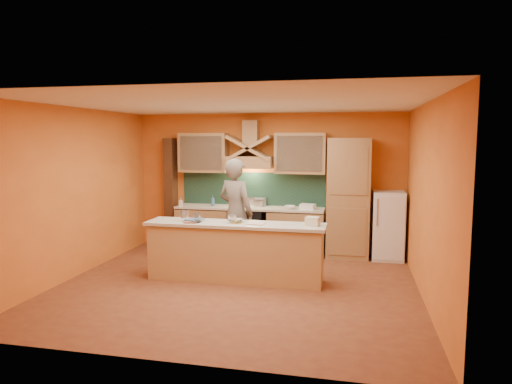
% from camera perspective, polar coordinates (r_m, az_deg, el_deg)
% --- Properties ---
extents(floor, '(5.50, 5.00, 0.01)m').
position_cam_1_polar(floor, '(7.25, -2.45, -11.69)').
color(floor, brown).
rests_on(floor, ground).
extents(ceiling, '(5.50, 5.00, 0.01)m').
position_cam_1_polar(ceiling, '(6.90, -2.56, 10.97)').
color(ceiling, white).
rests_on(ceiling, wall_back).
extents(wall_back, '(5.50, 0.02, 2.80)m').
position_cam_1_polar(wall_back, '(9.36, 1.39, 1.23)').
color(wall_back, orange).
rests_on(wall_back, floor).
extents(wall_front, '(5.50, 0.02, 2.80)m').
position_cam_1_polar(wall_front, '(4.59, -10.48, -4.45)').
color(wall_front, orange).
rests_on(wall_front, floor).
extents(wall_left, '(0.02, 5.00, 2.80)m').
position_cam_1_polar(wall_left, '(8.08, -21.71, -0.08)').
color(wall_left, orange).
rests_on(wall_left, floor).
extents(wall_right, '(0.02, 5.00, 2.80)m').
position_cam_1_polar(wall_right, '(6.79, 20.58, -1.22)').
color(wall_right, orange).
rests_on(wall_right, floor).
extents(base_cabinet_left, '(1.10, 0.60, 0.86)m').
position_cam_1_polar(base_cabinet_left, '(9.53, -6.39, -4.60)').
color(base_cabinet_left, '#A67A4C').
rests_on(base_cabinet_left, floor).
extents(base_cabinet_right, '(1.10, 0.60, 0.86)m').
position_cam_1_polar(base_cabinet_right, '(9.11, 5.05, -5.11)').
color(base_cabinet_right, '#A67A4C').
rests_on(base_cabinet_right, floor).
extents(counter_top, '(3.00, 0.62, 0.04)m').
position_cam_1_polar(counter_top, '(9.19, -0.81, -2.00)').
color(counter_top, beige).
rests_on(counter_top, base_cabinet_left).
extents(stove, '(0.60, 0.58, 0.90)m').
position_cam_1_polar(stove, '(9.27, -0.80, -4.75)').
color(stove, black).
rests_on(stove, floor).
extents(backsplash, '(3.00, 0.03, 0.70)m').
position_cam_1_polar(backsplash, '(9.42, -0.42, 0.35)').
color(backsplash, '#163127').
rests_on(backsplash, wall_back).
extents(range_hood, '(0.92, 0.50, 0.24)m').
position_cam_1_polar(range_hood, '(9.15, -0.75, 3.75)').
color(range_hood, '#A67A4C').
rests_on(range_hood, wall_back).
extents(hood_chimney, '(0.30, 0.30, 0.50)m').
position_cam_1_polar(hood_chimney, '(9.24, -0.61, 7.37)').
color(hood_chimney, '#A67A4C').
rests_on(hood_chimney, wall_back).
extents(upper_cabinet_left, '(1.00, 0.35, 0.80)m').
position_cam_1_polar(upper_cabinet_left, '(9.49, -6.56, 4.89)').
color(upper_cabinet_left, '#A67A4C').
rests_on(upper_cabinet_left, wall_back).
extents(upper_cabinet_right, '(1.00, 0.35, 0.80)m').
position_cam_1_polar(upper_cabinet_right, '(9.05, 5.56, 4.83)').
color(upper_cabinet_right, '#A67A4C').
rests_on(upper_cabinet_right, wall_back).
extents(pantry_column, '(0.80, 0.60, 2.30)m').
position_cam_1_polar(pantry_column, '(8.93, 11.48, -0.77)').
color(pantry_column, '#A67A4C').
rests_on(pantry_column, floor).
extents(fridge, '(0.58, 0.60, 1.30)m').
position_cam_1_polar(fridge, '(9.03, 16.18, -4.03)').
color(fridge, white).
rests_on(fridge, floor).
extents(trim_column_left, '(0.20, 0.30, 2.30)m').
position_cam_1_polar(trim_column_left, '(9.84, -10.59, -0.08)').
color(trim_column_left, '#472816').
rests_on(trim_column_left, floor).
extents(island_body, '(2.80, 0.55, 0.88)m').
position_cam_1_polar(island_body, '(7.43, -2.62, -7.70)').
color(island_body, tan).
rests_on(island_body, floor).
extents(island_top, '(2.90, 0.62, 0.05)m').
position_cam_1_polar(island_top, '(7.32, -2.64, -4.06)').
color(island_top, beige).
rests_on(island_top, island_body).
extents(person, '(0.84, 0.71, 1.94)m').
position_cam_1_polar(person, '(8.14, -2.54, -2.62)').
color(person, '#70665B').
rests_on(person, floor).
extents(pot_large, '(0.23, 0.23, 0.14)m').
position_cam_1_polar(pot_large, '(9.29, -2.19, -1.47)').
color(pot_large, '#B5B6BC').
rests_on(pot_large, stove).
extents(pot_small, '(0.22, 0.22, 0.14)m').
position_cam_1_polar(pot_small, '(9.26, 0.36, -1.50)').
color(pot_small, silver).
rests_on(pot_small, stove).
extents(soap_bottle_a, '(0.11, 0.11, 0.18)m').
position_cam_1_polar(soap_bottle_a, '(9.36, -9.38, -1.26)').
color(soap_bottle_a, beige).
rests_on(soap_bottle_a, counter_top).
extents(soap_bottle_b, '(0.11, 0.11, 0.21)m').
position_cam_1_polar(soap_bottle_b, '(9.36, -5.43, -1.10)').
color(soap_bottle_b, '#315F87').
rests_on(soap_bottle_b, counter_top).
extents(bowl_back, '(0.26, 0.26, 0.07)m').
position_cam_1_polar(bowl_back, '(8.94, 4.24, -1.92)').
color(bowl_back, white).
rests_on(bowl_back, counter_top).
extents(dish_rack, '(0.32, 0.27, 0.10)m').
position_cam_1_polar(dish_rack, '(8.94, 6.48, -1.83)').
color(dish_rack, white).
rests_on(dish_rack, counter_top).
extents(book_lower, '(0.26, 0.32, 0.03)m').
position_cam_1_polar(book_lower, '(7.46, -8.91, -3.63)').
color(book_lower, '#B56240').
rests_on(book_lower, island_top).
extents(book_upper, '(0.30, 0.35, 0.02)m').
position_cam_1_polar(book_upper, '(7.54, -8.26, -3.36)').
color(book_upper, '#41648F').
rests_on(book_upper, island_top).
extents(jar_large, '(0.15, 0.15, 0.18)m').
position_cam_1_polar(jar_large, '(7.53, -8.94, -2.96)').
color(jar_large, white).
rests_on(jar_large, island_top).
extents(jar_small, '(0.13, 0.13, 0.15)m').
position_cam_1_polar(jar_small, '(7.37, -7.36, -3.24)').
color(jar_small, silver).
rests_on(jar_small, island_top).
extents(kitchen_scale, '(0.16, 0.16, 0.10)m').
position_cam_1_polar(kitchen_scale, '(7.33, -3.01, -3.43)').
color(kitchen_scale, white).
rests_on(kitchen_scale, island_top).
extents(mixing_bowl, '(0.29, 0.29, 0.06)m').
position_cam_1_polar(mixing_bowl, '(7.34, -2.59, -3.60)').
color(mixing_bowl, white).
rests_on(mixing_bowl, island_top).
extents(cloth, '(0.28, 0.23, 0.02)m').
position_cam_1_polar(cloth, '(7.19, -0.01, -3.98)').
color(cloth, beige).
rests_on(cloth, island_top).
extents(grocery_bag_a, '(0.24, 0.20, 0.13)m').
position_cam_1_polar(grocery_bag_a, '(7.12, 7.09, -3.65)').
color(grocery_bag_a, beige).
rests_on(grocery_bag_a, island_top).
extents(grocery_bag_b, '(0.20, 0.17, 0.10)m').
position_cam_1_polar(grocery_bag_b, '(7.19, 7.00, -3.68)').
color(grocery_bag_b, '#EEEAC4').
rests_on(grocery_bag_b, island_top).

